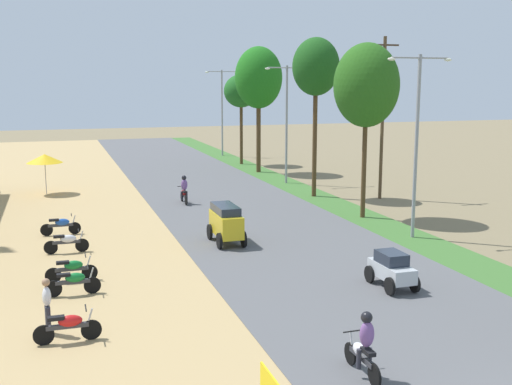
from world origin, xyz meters
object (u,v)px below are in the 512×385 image
object	(u,v)px
utility_pole_near	(383,116)
motorbike_ahead_second	(364,346)
median_tree_second	(366,86)
streetlamp_far	(222,107)
parked_motorbike_fourth	(67,241)
car_van_yellow	(226,222)
parked_motorbike_third	(72,268)
streetlamp_near	(417,134)
median_tree_fourth	(259,78)
parked_motorbike_second	(74,281)
streetlamp_mid	(287,116)
pedestrian_on_shoulder	(47,303)
median_tree_fifth	(241,92)
parked_motorbike_fifth	(61,224)
motorbike_ahead_third	(184,190)
median_tree_third	(316,68)
parked_motorbike_nearest	(68,325)
vendor_umbrella	(45,158)

from	to	relation	value
utility_pole_near	motorbike_ahead_second	size ratio (longest dim) A/B	5.36
median_tree_second	streetlamp_far	bearing A→B (deg)	89.68
parked_motorbike_fourth	utility_pole_near	xyz separation A→B (m)	(18.46, 7.29, 4.46)
car_van_yellow	parked_motorbike_third	bearing A→B (deg)	-151.98
streetlamp_near	median_tree_fourth	bearing A→B (deg)	90.45
parked_motorbike_second	streetlamp_far	xyz separation A→B (m)	(14.91, 37.18, 4.14)
median_tree_fourth	streetlamp_far	size ratio (longest dim) A/B	1.19
parked_motorbike_fourth	parked_motorbike_third	bearing A→B (deg)	-88.82
parked_motorbike_third	streetlamp_mid	world-z (taller)	streetlamp_mid
streetlamp_mid	streetlamp_far	distance (m)	17.36
pedestrian_on_shoulder	median_tree_fourth	distance (m)	33.20
median_tree_fourth	streetlamp_far	bearing A→B (deg)	89.15
median_tree_fifth	motorbike_ahead_second	distance (m)	40.05
parked_motorbike_fifth	car_van_yellow	bearing A→B (deg)	-29.03
parked_motorbike_third	pedestrian_on_shoulder	bearing A→B (deg)	-99.56
parked_motorbike_second	parked_motorbike_third	world-z (taller)	same
median_tree_fourth	motorbike_ahead_second	world-z (taller)	median_tree_fourth
utility_pole_near	motorbike_ahead_third	xyz separation A→B (m)	(-11.77, 1.67, -4.16)
median_tree_fifth	utility_pole_near	bearing A→B (deg)	-78.80
parked_motorbike_fourth	streetlamp_mid	distance (m)	21.15
median_tree_second	streetlamp_mid	xyz separation A→B (m)	(0.16, 11.80, -2.14)
median_tree_third	motorbike_ahead_third	size ratio (longest dim) A/B	5.32
median_tree_fifth	streetlamp_far	xyz separation A→B (m)	(0.06, 6.60, -1.52)
streetlamp_mid	motorbike_ahead_third	bearing A→B (deg)	-147.13
median_tree_fourth	utility_pole_near	bearing A→B (deg)	-74.04
median_tree_second	median_tree_fourth	distance (m)	17.49
parked_motorbike_fourth	median_tree_fourth	size ratio (longest dim) A/B	0.19
streetlamp_mid	pedestrian_on_shoulder	bearing A→B (deg)	-124.35
parked_motorbike_nearest	car_van_yellow	world-z (taller)	car_van_yellow
parked_motorbike_nearest	median_tree_second	bearing A→B (deg)	38.48
motorbike_ahead_third	parked_motorbike_third	bearing A→B (deg)	-117.05
median_tree_second	median_tree_fifth	bearing A→B (deg)	89.74
motorbike_ahead_second	median_tree_third	bearing A→B (deg)	69.73
streetlamp_far	motorbike_ahead_second	distance (m)	46.33
median_tree_fifth	parked_motorbike_second	bearing A→B (deg)	-115.90
median_tree_third	streetlamp_far	bearing A→B (deg)	89.55
median_tree_fifth	car_van_yellow	distance (m)	27.38
vendor_umbrella	motorbike_ahead_third	world-z (taller)	vendor_umbrella
median_tree_fourth	motorbike_ahead_second	xyz separation A→B (m)	(-8.37, -33.69, -6.44)
streetlamp_near	car_van_yellow	size ratio (longest dim) A/B	3.38
parked_motorbike_third	streetlamp_near	distance (m)	15.61
parked_motorbike_nearest	car_van_yellow	xyz separation A→B (m)	(6.82, 8.91, 0.47)
median_tree_second	car_van_yellow	size ratio (longest dim) A/B	3.70
parked_motorbike_second	utility_pole_near	xyz separation A→B (m)	(18.38, 12.77, 4.46)
parked_motorbike_fifth	streetlamp_near	world-z (taller)	streetlamp_near
vendor_umbrella	pedestrian_on_shoulder	distance (m)	23.50
parked_motorbike_nearest	parked_motorbike_fifth	xyz separation A→B (m)	(-0.01, 12.70, 0.00)
parked_motorbike_second	streetlamp_mid	size ratio (longest dim) A/B	0.22
median_tree_fifth	motorbike_ahead_third	distance (m)	18.89
parked_motorbike_nearest	car_van_yellow	distance (m)	11.23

